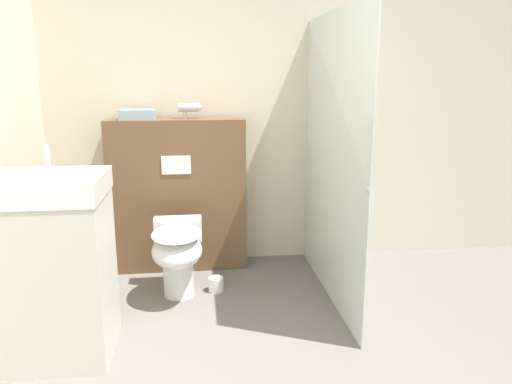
% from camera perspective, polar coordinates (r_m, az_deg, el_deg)
% --- Properties ---
extents(wall_back, '(8.00, 0.06, 2.50)m').
position_cam_1_polar(wall_back, '(4.09, -2.64, 9.31)').
color(wall_back, beige).
rests_on(wall_back, ground_plane).
extents(partition_panel, '(1.06, 0.25, 1.20)m').
position_cam_1_polar(partition_panel, '(4.00, -8.91, -0.36)').
color(partition_panel, brown).
rests_on(partition_panel, ground_plane).
extents(shower_glass, '(0.04, 1.56, 1.94)m').
position_cam_1_polar(shower_glass, '(3.42, 8.66, 3.72)').
color(shower_glass, silver).
rests_on(shower_glass, ground_plane).
extents(toilet, '(0.34, 0.57, 0.52)m').
position_cam_1_polar(toilet, '(3.51, -8.97, -6.84)').
color(toilet, white).
rests_on(toilet, ground_plane).
extents(sink_vanity, '(0.63, 0.54, 1.16)m').
position_cam_1_polar(sink_vanity, '(2.95, -22.48, -7.95)').
color(sink_vanity, beige).
rests_on(sink_vanity, ground_plane).
extents(hair_drier, '(0.19, 0.07, 0.12)m').
position_cam_1_polar(hair_drier, '(3.90, -7.55, 9.50)').
color(hair_drier, '#B7B7BC').
rests_on(hair_drier, partition_panel).
extents(folded_towel, '(0.26, 0.16, 0.08)m').
position_cam_1_polar(folded_towel, '(3.90, -13.39, 8.61)').
color(folded_towel, '#8C9EAD').
rests_on(folded_towel, partition_panel).
extents(spare_toilet_roll, '(0.11, 0.11, 0.11)m').
position_cam_1_polar(spare_toilet_roll, '(3.67, -4.59, -10.47)').
color(spare_toilet_roll, white).
rests_on(spare_toilet_roll, ground_plane).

